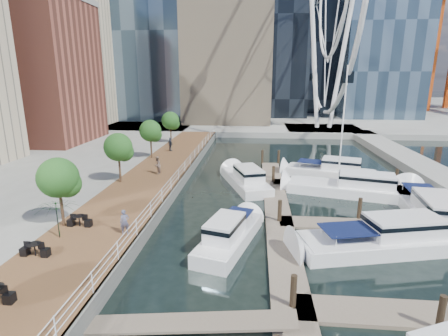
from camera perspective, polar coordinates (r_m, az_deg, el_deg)
ground at (r=19.47m, az=1.21°, el=-18.11°), size 520.00×520.00×0.00m
boardwalk at (r=34.41m, az=-12.11°, el=-2.61°), size 6.00×60.00×1.00m
seawall at (r=33.65m, az=-7.22°, el=-2.79°), size 0.25×60.00×1.00m
land_far at (r=118.76m, az=4.73°, el=9.81°), size 200.00×114.00×1.00m
breakwater at (r=42.16m, az=31.66°, el=-1.32°), size 4.00×60.00×1.00m
pier at (r=70.25m, az=15.82°, el=5.93°), size 14.00×12.00×1.00m
railing at (r=33.38m, az=-7.44°, el=-1.10°), size 0.10×60.00×1.05m
floating_docks at (r=28.99m, az=18.69°, el=-6.41°), size 16.00×34.00×2.60m
street_trees at (r=33.39m, az=-16.90°, el=3.26°), size 2.60×42.60×4.60m
cafe_tables at (r=20.53m, az=-30.63°, el=-14.07°), size 2.50×13.70×0.74m
yacht_foreground at (r=24.66m, az=24.42°, el=-12.03°), size 12.23×5.81×2.15m
pedestrian_near at (r=22.83m, az=-15.92°, el=-8.47°), size 0.68×0.59×1.57m
pedestrian_mid at (r=35.72m, az=-10.86°, el=0.45°), size 0.75×0.93×1.82m
pedestrian_far at (r=46.65m, az=-8.74°, el=3.86°), size 1.06×1.06×1.81m
moored_yachts at (r=32.20m, az=19.03°, el=-5.26°), size 19.66×33.16×11.50m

